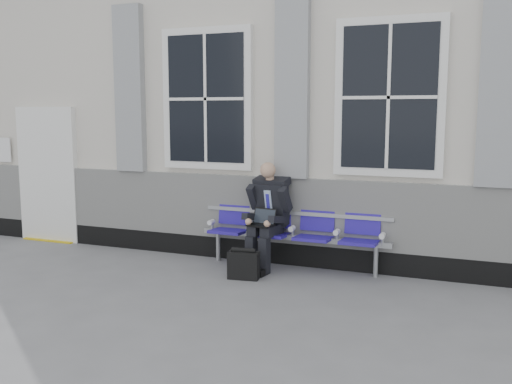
% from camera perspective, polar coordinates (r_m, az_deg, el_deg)
% --- Properties ---
extents(ground, '(70.00, 70.00, 0.00)m').
position_cam_1_polar(ground, '(6.30, 7.30, -11.29)').
color(ground, slate).
rests_on(ground, ground).
extents(station_building, '(14.40, 4.40, 4.49)m').
position_cam_1_polar(station_building, '(9.35, 12.75, 8.75)').
color(station_building, beige).
rests_on(station_building, ground).
extents(bench, '(2.60, 0.47, 0.91)m').
position_cam_1_polar(bench, '(7.60, 3.78, -3.55)').
color(bench, '#9EA0A3').
rests_on(bench, ground).
extents(businessman, '(0.60, 0.80, 1.42)m').
position_cam_1_polar(businessman, '(7.53, 1.21, -1.96)').
color(businessman, black).
rests_on(businessman, ground).
extents(briefcase, '(0.40, 0.21, 0.40)m').
position_cam_1_polar(briefcase, '(7.17, -1.25, -7.27)').
color(briefcase, black).
rests_on(briefcase, ground).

